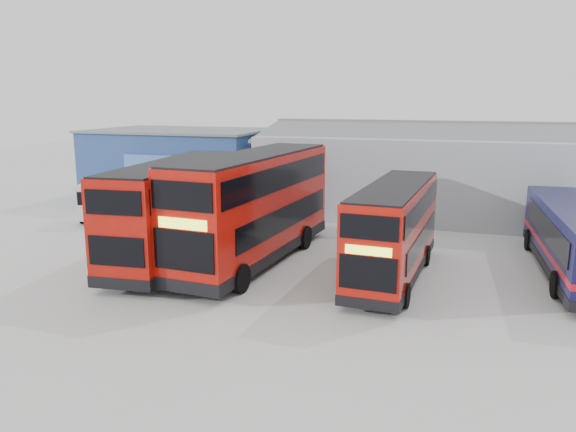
{
  "coord_description": "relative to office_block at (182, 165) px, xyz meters",
  "views": [
    {
      "loc": [
        5.78,
        -17.9,
        7.41
      ],
      "look_at": [
        -1.95,
        5.76,
        2.1
      ],
      "focal_mm": 35.0,
      "sensor_mm": 36.0,
      "label": 1
    }
  ],
  "objects": [
    {
      "name": "double_decker_left",
      "position": [
        7.12,
        -13.61,
        -0.32
      ],
      "size": [
        3.5,
        10.92,
        4.54
      ],
      "rotation": [
        0.0,
        0.0,
        3.23
      ],
      "color": "#AF110A",
      "rests_on": "ground"
    },
    {
      "name": "panel_van",
      "position": [
        -1.46,
        -6.71,
        -1.24
      ],
      "size": [
        3.76,
        5.86,
        2.39
      ],
      "rotation": [
        0.0,
        0.0,
        0.32
      ],
      "color": "silver",
      "rests_on": "ground"
    },
    {
      "name": "double_decker_right",
      "position": [
        16.97,
        -13.29,
        -0.62
      ],
      "size": [
        2.76,
        9.42,
        3.94
      ],
      "rotation": [
        0.0,
        0.0,
        -0.05
      ],
      "color": "#AF110A",
      "rests_on": "ground"
    },
    {
      "name": "single_decker_blue",
      "position": [
        24.16,
        -10.61,
        -1.1
      ],
      "size": [
        3.14,
        11.1,
        2.97
      ],
      "rotation": [
        0.0,
        0.0,
        3.2
      ],
      "color": "#0D1239",
      "rests_on": "ground"
    },
    {
      "name": "maintenance_shed",
      "position": [
        22.0,
        2.01,
        0.02
      ],
      "size": [
        30.5,
        12.0,
        5.89
      ],
      "color": "#999FA7",
      "rests_on": "ground"
    },
    {
      "name": "office_block",
      "position": [
        0.0,
        0.0,
        0.0
      ],
      "size": [
        12.3,
        8.32,
        5.12
      ],
      "color": "navy",
      "rests_on": "ground"
    },
    {
      "name": "ground_plane",
      "position": [
        14.0,
        -17.99,
        -2.58
      ],
      "size": [
        120.0,
        120.0,
        0.0
      ],
      "primitive_type": "plane",
      "color": "#A9A9A3",
      "rests_on": "ground"
    },
    {
      "name": "double_decker_centre",
      "position": [
        10.63,
        -12.81,
        -0.12
      ],
      "size": [
        3.69,
        11.88,
        4.95
      ],
      "rotation": [
        0.0,
        0.0,
        -0.08
      ],
      "color": "#AF110A",
      "rests_on": "ground"
    }
  ]
}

